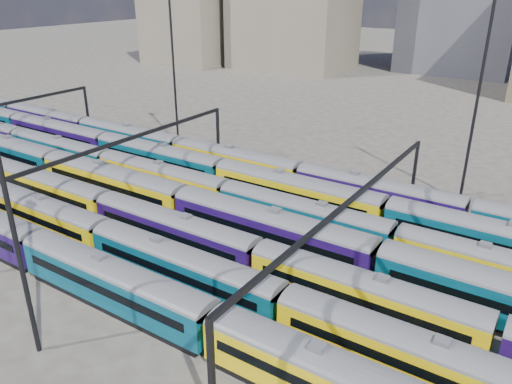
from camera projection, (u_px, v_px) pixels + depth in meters
The scene contains 13 objects.
ground at pixel (255, 247), 51.85m from camera, with size 500.00×500.00×0.00m, color #453F3A.
rake_0 at pixel (346, 382), 30.89m from camera, with size 145.35×3.04×5.11m.
rake_1 at pixel (415, 353), 33.36m from camera, with size 101.48×2.97×5.00m.
rake_2 at pixel (174, 228), 50.31m from camera, with size 100.47×2.94×4.95m.
rake_3 at pixel (269, 226), 49.85m from camera, with size 158.41×3.31×5.58m.
rake_4 at pixel (226, 193), 58.43m from camera, with size 121.45×2.96×4.98m.
rake_5 at pixel (296, 189), 58.84m from camera, with size 153.39×3.20×5.40m.
rake_6 at pixel (234, 160), 69.11m from camera, with size 144.32×3.01×5.08m.
gantry_1 at pixel (115, 152), 59.28m from camera, with size 0.35×40.35×8.03m.
gantry_2 at pixel (350, 211), 44.14m from camera, with size 0.35×40.35×8.03m.
mast_1 at pixel (173, 60), 78.42m from camera, with size 1.40×0.50×25.60m.
mast_2 at pixel (2, 177), 31.98m from camera, with size 1.40×0.50×25.60m.
mast_3 at pixel (479, 90), 57.25m from camera, with size 1.40×0.50×25.60m.
Camera 1 is at (24.98, -37.94, 25.66)m, focal length 35.00 mm.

